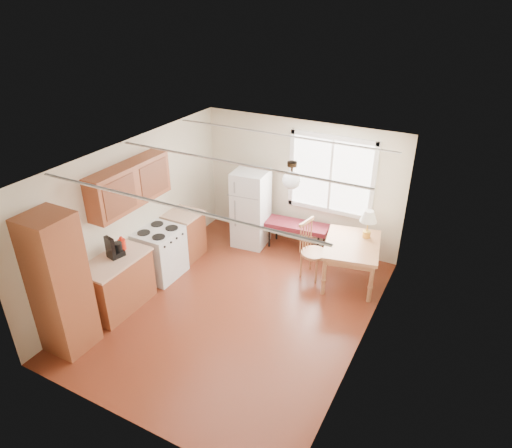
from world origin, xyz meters
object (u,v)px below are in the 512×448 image
Objects in this scene: bench at (297,226)px; dining_table at (352,249)px; refrigerator at (251,208)px; chair at (310,245)px.

dining_table is (1.26, -0.57, 0.15)m from bench.
refrigerator is 1.23× the size of bench.
chair is (1.46, -0.51, -0.17)m from refrigerator.
bench is at bearing 143.96° from dining_table.
refrigerator is at bearing 158.69° from dining_table.
bench is 0.92× the size of dining_table.
bench is (0.91, 0.20, -0.27)m from refrigerator.
refrigerator is 1.13× the size of dining_table.
chair reaches higher than bench.
refrigerator is 1.55m from chair.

